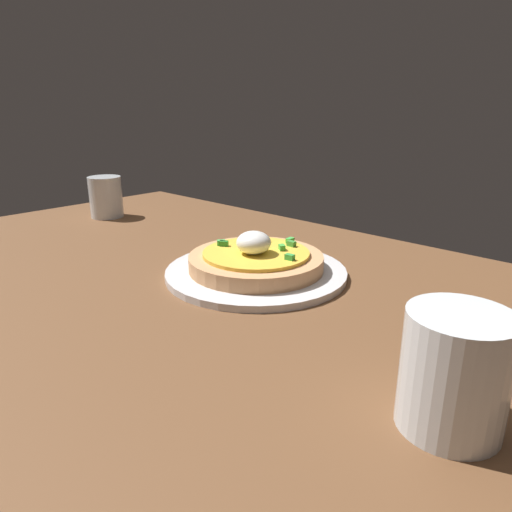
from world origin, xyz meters
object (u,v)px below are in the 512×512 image
Objects in this scene: cup_far at (106,199)px; plate at (256,272)px; cup_near at (453,378)px; pizza at (256,259)px.

plate is at bearing 174.68° from cup_far.
cup_far is at bearing -5.32° from plate.
plate is 2.76× the size of cup_near.
cup_near is 1.07× the size of cup_far.
cup_near is 86.21cm from cup_far.
pizza is at bearing 112.85° from plate.
cup_near is at bearing 157.14° from plate.
cup_far is (50.05, -4.66, 3.52)cm from plate.
cup_far is (84.09, -19.01, -0.23)cm from cup_near.
pizza is (-0.02, 0.06, 2.02)cm from plate.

